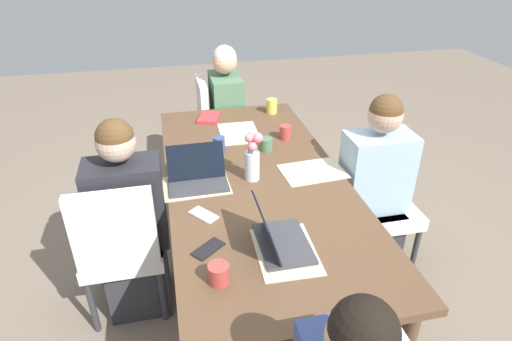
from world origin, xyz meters
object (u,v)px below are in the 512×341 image
at_px(coffee_mug_far_left, 272,106).
at_px(phone_silver, 204,215).
at_px(laptop_far_left_near, 198,177).
at_px(person_near_left_mid, 372,196).
at_px(flower_vase, 253,156).
at_px(person_far_left_near, 131,230).
at_px(coffee_mug_centre_left, 219,144).
at_px(book_red_cover, 209,118).
at_px(person_head_right_right_near, 227,124).
at_px(coffee_mug_near_right, 285,132).
at_px(coffee_mug_near_left, 266,144).
at_px(chair_near_left_mid, 375,193).
at_px(phone_black, 208,249).
at_px(dining_table, 256,189).
at_px(chair_head_right_right_near, 217,125).
at_px(chair_far_left_near, 120,244).
at_px(coffee_mug_centre_right, 219,274).
at_px(laptop_head_left_left_far, 278,238).

xyz_separation_m(coffee_mug_far_left, phone_silver, (-1.22, 0.66, -0.05)).
bearing_deg(laptop_far_left_near, person_near_left_mid, -90.47).
bearing_deg(phone_silver, flower_vase, -84.22).
height_order(person_far_left_near, phone_silver, person_far_left_near).
distance_m(coffee_mug_centre_left, book_red_cover, 0.53).
xyz_separation_m(person_head_right_right_near, coffee_mug_near_right, (-0.84, -0.27, 0.28)).
height_order(coffee_mug_near_left, coffee_mug_near_right, coffee_mug_near_right).
xyz_separation_m(person_near_left_mid, laptop_far_left_near, (0.01, 1.08, 0.28)).
relative_size(chair_near_left_mid, phone_silver, 6.00).
relative_size(chair_near_left_mid, flower_vase, 3.20).
distance_m(coffee_mug_near_right, phone_black, 1.21).
bearing_deg(coffee_mug_near_right, flower_vase, 145.29).
relative_size(coffee_mug_near_right, phone_black, 0.62).
xyz_separation_m(dining_table, coffee_mug_far_left, (0.93, -0.33, 0.13)).
xyz_separation_m(chair_head_right_right_near, flower_vase, (-1.37, -0.02, 0.40)).
relative_size(person_far_left_near, laptop_far_left_near, 3.73).
height_order(coffee_mug_near_right, coffee_mug_centre_left, coffee_mug_centre_left).
distance_m(chair_far_left_near, coffee_mug_centre_left, 0.84).
bearing_deg(person_head_right_right_near, coffee_mug_near_left, -174.17).
bearing_deg(chair_far_left_near, coffee_mug_centre_right, -145.75).
relative_size(chair_near_left_mid, laptop_head_left_left_far, 2.81).
distance_m(chair_far_left_near, coffee_mug_far_left, 1.54).
xyz_separation_m(person_far_left_near, phone_silver, (-0.28, -0.39, 0.24)).
distance_m(chair_far_left_near, chair_near_left_mid, 1.60).
relative_size(dining_table, person_head_right_right_near, 1.83).
bearing_deg(chair_far_left_near, chair_near_left_mid, -83.73).
relative_size(chair_near_left_mid, book_red_cover, 4.50).
xyz_separation_m(person_far_left_near, book_red_cover, (0.92, -0.56, 0.25)).
distance_m(person_far_left_near, laptop_far_left_near, 0.48).
bearing_deg(laptop_head_left_left_far, person_far_left_near, 49.64).
distance_m(laptop_far_left_near, coffee_mug_centre_left, 0.40).
bearing_deg(person_near_left_mid, chair_far_left_near, 93.74).
xyz_separation_m(coffee_mug_centre_left, coffee_mug_centre_right, (-1.14, 0.17, -0.01)).
relative_size(person_near_left_mid, coffee_mug_near_right, 12.89).
distance_m(laptop_head_left_left_far, coffee_mug_near_right, 1.12).
bearing_deg(flower_vase, coffee_mug_far_left, -20.57).
bearing_deg(coffee_mug_centre_left, laptop_far_left_near, 154.25).
bearing_deg(coffee_mug_near_right, coffee_mug_centre_right, 152.98).
height_order(laptop_far_left_near, laptop_head_left_left_far, laptop_head_left_left_far).
bearing_deg(coffee_mug_far_left, phone_silver, 151.60).
relative_size(coffee_mug_near_right, coffee_mug_far_left, 0.85).
xyz_separation_m(coffee_mug_centre_left, phone_silver, (-0.67, 0.18, -0.05)).
height_order(flower_vase, coffee_mug_near_left, flower_vase).
bearing_deg(coffee_mug_far_left, dining_table, 160.46).
bearing_deg(coffee_mug_centre_left, person_far_left_near, 124.82).
relative_size(chair_far_left_near, chair_head_right_right_near, 1.00).
xyz_separation_m(laptop_far_left_near, book_red_cover, (0.89, -0.17, -0.03)).
bearing_deg(flower_vase, person_head_right_right_near, -2.51).
bearing_deg(chair_head_right_right_near, book_red_cover, 165.79).
height_order(dining_table, phone_silver, phone_silver).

